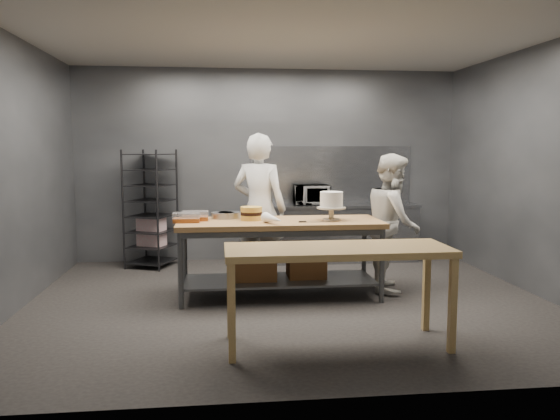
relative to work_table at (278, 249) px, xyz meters
name	(u,v)px	position (x,y,z in m)	size (l,w,h in m)	color
ground	(289,301)	(0.10, -0.24, -0.57)	(6.00, 6.00, 0.00)	black
back_wall	(269,165)	(0.10, 2.26, 0.93)	(6.00, 0.04, 3.00)	#4C4F54
work_table	(278,249)	(0.00, 0.00, 0.00)	(2.40, 0.90, 0.92)	olive
near_counter	(338,256)	(0.34, -1.69, 0.24)	(2.00, 0.70, 0.90)	olive
back_counter	(335,232)	(1.10, 1.94, -0.12)	(2.60, 0.60, 0.90)	slate
splashback_panel	(331,174)	(1.10, 2.24, 0.78)	(2.60, 0.02, 0.90)	slate
speed_rack	(151,210)	(-1.71, 1.86, 0.28)	(0.81, 0.83, 1.75)	black
chef_behind	(259,209)	(-0.18, 0.68, 0.41)	(0.72, 0.47, 1.96)	silver
chef_right	(393,222)	(1.46, 0.17, 0.28)	(0.83, 0.65, 1.70)	silver
microwave	(312,195)	(0.73, 1.94, 0.48)	(0.54, 0.37, 0.30)	black
frosted_cake_stand	(331,202)	(0.62, -0.08, 0.57)	(0.34, 0.34, 0.34)	#B4A890
layer_cake	(251,213)	(-0.32, 0.05, 0.43)	(0.26, 0.26, 0.16)	gold
cake_pans	(226,215)	(-0.61, 0.25, 0.39)	(0.36, 0.30, 0.07)	gray
piping_bag	(273,219)	(-0.09, -0.34, 0.41)	(0.12, 0.12, 0.38)	white
offset_spatula	(310,222)	(0.34, -0.22, 0.35)	(0.36, 0.02, 0.02)	slate
pastry_clamshells	(191,217)	(-1.03, 0.02, 0.40)	(0.40, 0.35, 0.11)	#A35820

